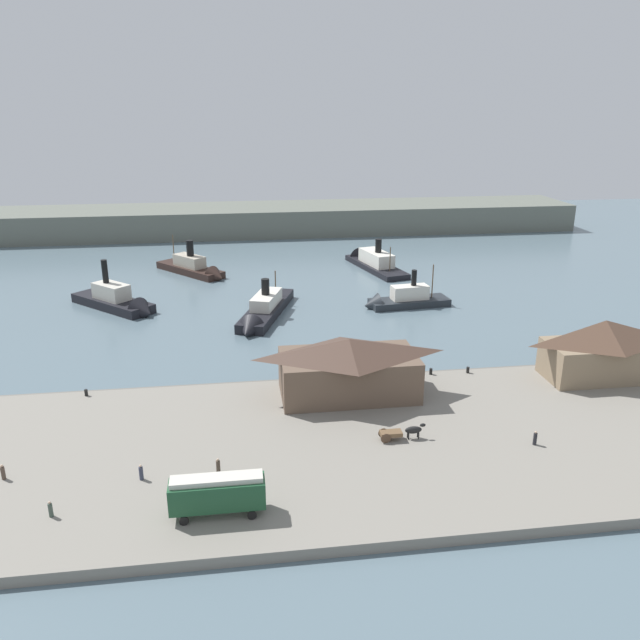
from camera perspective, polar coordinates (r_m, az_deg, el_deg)
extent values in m
plane|color=slate|center=(95.36, 2.29, -4.77)|extent=(320.00, 320.00, 0.00)
cube|color=gray|center=(75.88, 5.26, -11.01)|extent=(110.00, 36.00, 1.20)
cube|color=#666159|center=(91.93, 2.69, -5.38)|extent=(110.00, 0.80, 1.00)
cube|color=brown|center=(84.71, 2.59, -4.97)|extent=(18.01, 9.34, 5.69)
pyramid|color=#473328|center=(83.17, 2.63, -2.46)|extent=(18.37, 9.81, 2.28)
cube|color=#847056|center=(98.27, 23.92, -3.32)|extent=(15.49, 7.40, 5.27)
pyramid|color=brown|center=(96.84, 24.25, -0.96)|extent=(15.79, 7.77, 3.33)
cube|color=#1E4C2D|center=(62.75, -9.22, -15.19)|extent=(9.01, 2.52, 2.72)
cube|color=beige|center=(61.86, -9.30, -13.96)|extent=(8.65, 1.76, 0.50)
cylinder|color=black|center=(64.76, -6.22, -15.77)|extent=(0.90, 0.18, 0.90)
cylinder|color=black|center=(62.71, -6.13, -17.08)|extent=(0.90, 0.18, 0.90)
cylinder|color=black|center=(65.01, -12.00, -15.97)|extent=(0.90, 0.18, 0.90)
cylinder|color=black|center=(62.96, -12.15, -17.28)|extent=(0.90, 0.18, 0.90)
cube|color=brown|center=(75.13, 6.41, -10.11)|extent=(2.53, 1.29, 0.50)
cylinder|color=#4C3828|center=(75.63, 5.72, -10.09)|extent=(1.20, 0.10, 1.20)
cylinder|color=#4C3828|center=(74.54, 5.95, -10.56)|extent=(1.20, 0.10, 1.20)
ellipsoid|color=black|center=(75.66, 8.40, -9.76)|extent=(2.00, 0.70, 0.90)
ellipsoid|color=black|center=(75.70, 9.23, -9.32)|extent=(0.70, 0.32, 0.44)
cylinder|color=black|center=(76.28, 8.78, -10.04)|extent=(0.16, 0.16, 1.00)
cylinder|color=black|center=(75.94, 8.87, -10.19)|extent=(0.16, 0.16, 1.00)
cylinder|color=black|center=(75.96, 7.90, -10.13)|extent=(0.16, 0.16, 1.00)
cylinder|color=black|center=(75.63, 7.98, -10.27)|extent=(0.16, 0.16, 1.00)
cylinder|color=#4C3D33|center=(75.41, -26.63, -12.21)|extent=(0.43, 0.43, 1.46)
sphere|color=#CCA889|center=(75.00, -26.73, -11.64)|extent=(0.27, 0.27, 0.27)
cylinder|color=#33384C|center=(70.25, -15.80, -13.13)|extent=(0.43, 0.43, 1.48)
sphere|color=#CCA889|center=(69.80, -15.86, -12.52)|extent=(0.27, 0.27, 0.27)
cylinder|color=#3D4C42|center=(67.61, -23.08, -15.46)|extent=(0.42, 0.42, 1.42)
sphere|color=#CCA889|center=(67.16, -23.18, -14.87)|extent=(0.26, 0.26, 0.26)
cylinder|color=#232328|center=(77.82, 18.78, -10.10)|extent=(0.43, 0.43, 1.47)
sphere|color=#CCA889|center=(77.41, 18.85, -9.54)|extent=(0.27, 0.27, 0.27)
cylinder|color=#4C3D33|center=(69.56, -9.14, -12.93)|extent=(0.44, 0.44, 1.50)
sphere|color=#CCA889|center=(69.10, -9.18, -12.31)|extent=(0.27, 0.27, 0.27)
cylinder|color=black|center=(94.61, 13.16, -4.40)|extent=(0.44, 0.44, 0.90)
cylinder|color=black|center=(90.84, -20.30, -6.15)|extent=(0.44, 0.44, 0.90)
cylinder|color=black|center=(93.04, 9.95, -4.58)|extent=(0.44, 0.44, 0.90)
cube|color=#23282D|center=(127.15, 8.03, 1.58)|extent=(16.27, 6.80, 1.40)
cone|color=#23282D|center=(124.50, 4.65, 1.33)|extent=(3.32, 4.92, 4.64)
cube|color=silver|center=(126.55, 8.08, 2.48)|extent=(7.51, 3.74, 2.75)
cylinder|color=black|center=(126.04, 8.46, 3.78)|extent=(1.05, 1.05, 3.13)
cylinder|color=brown|center=(127.82, 10.10, 3.47)|extent=(0.24, 0.24, 6.76)
cube|color=black|center=(153.35, -11.62, 4.45)|extent=(16.77, 18.46, 1.62)
cone|color=black|center=(145.71, -9.24, 3.83)|extent=(5.80, 5.69, 4.56)
cube|color=#B2A893|center=(152.84, -11.67, 5.23)|extent=(8.05, 8.60, 2.66)
cylinder|color=black|center=(151.71, -11.63, 6.36)|extent=(1.67, 1.67, 3.69)
cylinder|color=brown|center=(157.11, -13.05, 6.28)|extent=(0.24, 0.24, 6.80)
cube|color=black|center=(121.23, -4.83, 0.91)|extent=(12.43, 24.18, 1.75)
cone|color=black|center=(110.45, -6.43, -0.98)|extent=(5.78, 5.53, 4.66)
cube|color=silver|center=(120.61, -4.86, 1.83)|extent=(6.73, 10.58, 2.32)
cylinder|color=black|center=(119.50, -4.94, 3.00)|extent=(1.53, 1.53, 3.02)
cylinder|color=brown|center=(126.83, -4.03, 3.35)|extent=(0.24, 0.24, 5.01)
cube|color=black|center=(154.39, 5.07, 4.80)|extent=(11.44, 24.02, 1.27)
cone|color=black|center=(164.54, 3.26, 5.74)|extent=(6.31, 5.37, 5.47)
cube|color=silver|center=(153.87, 5.10, 5.59)|extent=(6.86, 11.85, 3.10)
cylinder|color=black|center=(152.41, 5.28, 6.67)|extent=(1.51, 1.51, 3.21)
cylinder|color=brown|center=(147.56, 6.33, 5.48)|extent=(0.24, 0.24, 5.67)
cube|color=black|center=(131.34, -18.16, 1.46)|extent=(17.80, 17.64, 1.80)
cone|color=black|center=(123.84, -15.53, 0.67)|extent=(6.10, 6.11, 5.15)
cube|color=beige|center=(130.66, -18.27, 2.47)|extent=(8.05, 8.01, 3.05)
cylinder|color=black|center=(130.79, -18.79, 4.17)|extent=(1.15, 1.15, 4.59)
cube|color=#60665B|center=(199.43, -3.30, 9.08)|extent=(180.00, 24.00, 8.00)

